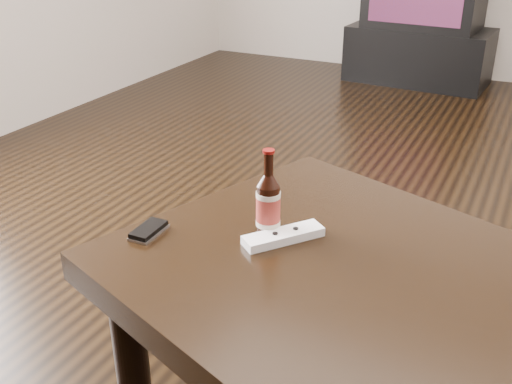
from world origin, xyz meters
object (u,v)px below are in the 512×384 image
at_px(coffee_table, 438,346).
at_px(remote, 283,236).
at_px(tv_stand, 418,55).
at_px(beer_bottle, 268,204).
at_px(phone, 149,231).

distance_m(coffee_table, remote, 0.39).
distance_m(tv_stand, beer_bottle, 3.38).
bearing_deg(tv_stand, remote, -79.24).
bearing_deg(remote, phone, -121.17).
bearing_deg(phone, coffee_table, -2.50).
height_order(phone, remote, remote).
distance_m(tv_stand, phone, 3.48).
xyz_separation_m(coffee_table, remote, (-0.37, 0.12, 0.08)).
height_order(coffee_table, remote, remote).
xyz_separation_m(coffee_table, beer_bottle, (-0.41, 0.14, 0.14)).
height_order(beer_bottle, remote, beer_bottle).
distance_m(phone, remote, 0.30).
xyz_separation_m(tv_stand, coffee_table, (0.78, -3.48, 0.24)).
height_order(tv_stand, phone, phone).
xyz_separation_m(beer_bottle, phone, (-0.24, -0.12, -0.06)).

